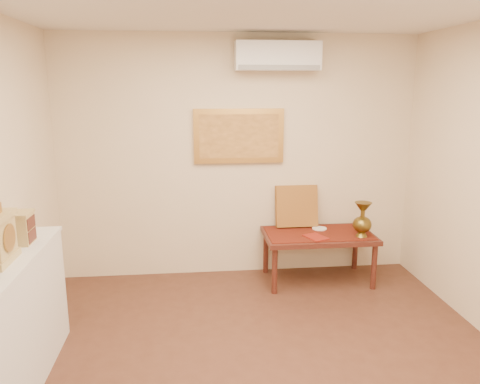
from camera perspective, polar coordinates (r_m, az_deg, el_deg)
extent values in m
cube|color=beige|center=(5.27, -0.17, 4.16)|extent=(4.00, 0.02, 2.70)
cube|color=#5E1C0F|center=(5.26, 9.55, -4.97)|extent=(1.14, 0.59, 0.01)
cylinder|color=white|center=(5.39, 9.65, -4.40)|extent=(0.16, 0.16, 0.01)
cube|color=maroon|center=(5.08, 9.23, -5.45)|extent=(0.26, 0.30, 0.01)
cube|color=maroon|center=(5.41, 6.89, -1.70)|extent=(0.48, 0.20, 0.49)
cube|color=tan|center=(3.56, -27.24, -7.32)|extent=(0.16, 0.36, 0.05)
cylinder|color=beige|center=(3.49, -26.33, -5.02)|extent=(0.01, 0.17, 0.17)
cylinder|color=#B38139|center=(3.48, -26.26, -5.02)|extent=(0.01, 0.19, 0.19)
cube|color=tan|center=(3.89, -25.13, -4.14)|extent=(0.15, 0.20, 0.22)
cube|color=#4E1F17|center=(3.88, -23.98, -4.85)|extent=(0.01, 0.17, 0.09)
cube|color=#4E1F17|center=(3.85, -24.11, -3.43)|extent=(0.01, 0.17, 0.09)
cube|color=tan|center=(3.86, -25.30, -2.41)|extent=(0.16, 0.21, 0.02)
cube|color=#4E1F17|center=(5.26, 9.54, -5.27)|extent=(1.20, 0.70, 0.05)
cylinder|color=#4E1F17|center=(4.98, 4.24, -9.58)|extent=(0.06, 0.06, 0.50)
cylinder|color=#4E1F17|center=(5.27, 16.01, -8.76)|extent=(0.06, 0.06, 0.50)
cylinder|color=#4E1F17|center=(5.51, 3.16, -7.30)|extent=(0.06, 0.06, 0.50)
cylinder|color=#4E1F17|center=(5.77, 13.87, -6.71)|extent=(0.06, 0.06, 0.50)
cube|color=#B38139|center=(5.22, -0.14, 6.84)|extent=(1.00, 0.05, 0.60)
cube|color=#CA9046|center=(5.19, -0.11, 6.81)|extent=(0.88, 0.01, 0.48)
cube|color=silver|center=(5.15, 4.59, 16.19)|extent=(0.90, 0.24, 0.30)
cube|color=gray|center=(5.03, 4.83, 14.91)|extent=(0.86, 0.02, 0.05)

